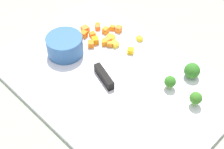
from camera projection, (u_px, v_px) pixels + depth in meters
The scene contains 25 objects.
ground_plane at pixel (112, 81), 0.77m from camera, with size 4.00×4.00×0.00m, color gray.
cutting_board at pixel (112, 79), 0.77m from camera, with size 0.54×0.37×0.01m, color white.
prep_bowl at pixel (65, 45), 0.80m from camera, with size 0.09×0.09×0.05m, color #2F5D93.
chef_knife at pixel (118, 97), 0.71m from camera, with size 0.34×0.12×0.02m.
carrot_dice_0 at pixel (91, 44), 0.83m from camera, with size 0.02×0.01×0.02m, color orange.
carrot_dice_1 at pixel (84, 34), 0.86m from camera, with size 0.02×0.02×0.02m, color orange.
carrot_dice_2 at pixel (119, 29), 0.88m from camera, with size 0.02×0.02×0.02m, color orange.
carrot_dice_3 at pixel (109, 37), 0.85m from camera, with size 0.01×0.01×0.01m, color orange.
carrot_dice_4 at pixel (106, 30), 0.87m from camera, with size 0.02×0.01×0.02m, color orange.
carrot_dice_5 at pixel (98, 25), 0.89m from camera, with size 0.01×0.01×0.01m, color orange.
carrot_dice_6 at pixel (95, 40), 0.84m from camera, with size 0.02×0.02×0.02m, color orange.
carrot_dice_7 at pixel (98, 28), 0.88m from camera, with size 0.01×0.01×0.01m, color orange.
carrot_dice_8 at pixel (85, 29), 0.88m from camera, with size 0.02×0.02×0.01m, color orange.
carrot_dice_9 at pixel (107, 41), 0.84m from camera, with size 0.02×0.02×0.01m, color orange.
carrot_dice_10 at pixel (112, 28), 0.88m from camera, with size 0.01×0.01×0.01m, color orange.
carrot_dice_11 at pixel (92, 34), 0.86m from camera, with size 0.02×0.01×0.01m, color orange.
carrot_dice_12 at pixel (110, 44), 0.83m from camera, with size 0.01×0.01×0.01m, color orange.
carrot_dice_13 at pixel (104, 43), 0.84m from camera, with size 0.01×0.01×0.01m, color orange.
pepper_dice_0 at pixel (139, 39), 0.85m from camera, with size 0.01×0.01×0.01m, color yellow.
pepper_dice_1 at pixel (131, 51), 0.82m from camera, with size 0.02×0.01×0.01m, color yellow.
pepper_dice_2 at pixel (111, 38), 0.85m from camera, with size 0.02×0.02×0.01m, color yellow.
pepper_dice_3 at pixel (115, 44), 0.83m from camera, with size 0.02×0.02×0.01m, color yellow.
broccoli_floret_0 at pixel (192, 71), 0.75m from camera, with size 0.04×0.04×0.04m.
broccoli_floret_1 at pixel (196, 98), 0.69m from camera, with size 0.03×0.03×0.04m.
broccoli_floret_2 at pixel (170, 82), 0.73m from camera, with size 0.03×0.03×0.03m.
Camera 1 is at (0.37, -0.37, 0.57)m, focal length 51.44 mm.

